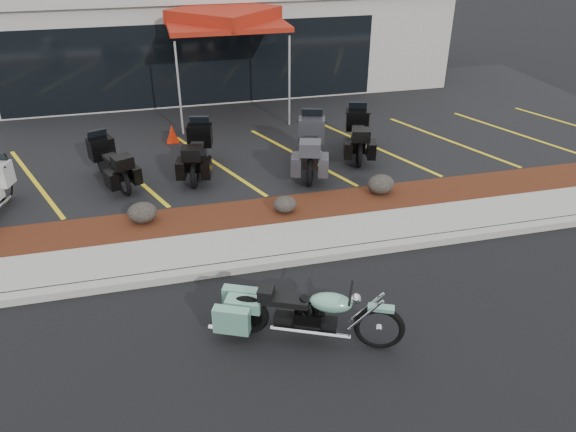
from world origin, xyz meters
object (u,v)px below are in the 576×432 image
object	(u,v)px
hero_cruiser	(380,322)
traffic_cone	(172,133)
touring_white	(1,177)
popup_canopy	(224,18)

from	to	relation	value
hero_cruiser	traffic_cone	bearing A→B (deg)	129.68
touring_white	traffic_cone	distance (m)	4.77
touring_white	popup_canopy	world-z (taller)	popup_canopy
touring_white	hero_cruiser	bearing A→B (deg)	-117.96
hero_cruiser	popup_canopy	distance (m)	11.59
traffic_cone	popup_canopy	xyz separation A→B (m)	(1.93, 2.18, 2.65)
hero_cruiser	touring_white	xyz separation A→B (m)	(-6.34, 6.33, 0.23)
hero_cruiser	traffic_cone	distance (m)	9.44
hero_cruiser	touring_white	world-z (taller)	touring_white
popup_canopy	hero_cruiser	bearing A→B (deg)	-92.42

